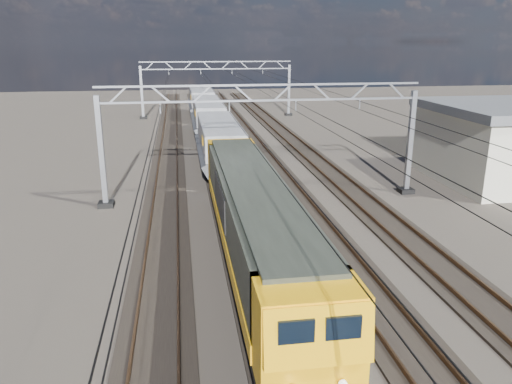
{
  "coord_description": "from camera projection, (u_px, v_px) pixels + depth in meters",
  "views": [
    {
      "loc": [
        -4.93,
        -25.38,
        9.48
      ],
      "look_at": [
        -1.37,
        -2.22,
        2.4
      ],
      "focal_mm": 35.0,
      "sensor_mm": 36.0,
      "label": 1
    }
  ],
  "objects": [
    {
      "name": "ground",
      "position": [
        274.0,
        221.0,
        27.47
      ],
      "size": [
        160.0,
        160.0,
        0.0
      ],
      "primitive_type": "plane",
      "color": "black",
      "rests_on": "ground"
    },
    {
      "name": "track_outer_west",
      "position": [
        164.0,
        226.0,
        26.58
      ],
      "size": [
        2.6,
        140.0,
        0.3
      ],
      "color": "black",
      "rests_on": "ground"
    },
    {
      "name": "track_loco",
      "position": [
        238.0,
        222.0,
        27.16
      ],
      "size": [
        2.6,
        140.0,
        0.3
      ],
      "color": "black",
      "rests_on": "ground"
    },
    {
      "name": "track_inner_east",
      "position": [
        310.0,
        218.0,
        27.74
      ],
      "size": [
        2.6,
        140.0,
        0.3
      ],
      "color": "black",
      "rests_on": "ground"
    },
    {
      "name": "track_outer_east",
      "position": [
        378.0,
        214.0,
        28.32
      ],
      "size": [
        2.6,
        140.0,
        0.3
      ],
      "color": "black",
      "rests_on": "ground"
    },
    {
      "name": "catenary_gantry_mid",
      "position": [
        263.0,
        138.0,
        30.13
      ],
      "size": [
        19.9,
        0.9,
        7.11
      ],
      "color": "#969BA4",
      "rests_on": "ground"
    },
    {
      "name": "catenary_gantry_far",
      "position": [
        217.0,
        87.0,
        64.19
      ],
      "size": [
        19.9,
        0.9,
        7.11
      ],
      "color": "#969BA4",
      "rests_on": "ground"
    },
    {
      "name": "overhead_wires",
      "position": [
        253.0,
        100.0,
        33.38
      ],
      "size": [
        12.03,
        140.0,
        0.53
      ],
      "color": "black",
      "rests_on": "ground"
    },
    {
      "name": "locomotive",
      "position": [
        254.0,
        218.0,
        21.13
      ],
      "size": [
        2.76,
        21.1,
        3.62
      ],
      "color": "black",
      "rests_on": "ground"
    },
    {
      "name": "hopper_wagon_lead",
      "position": [
        219.0,
        141.0,
        37.9
      ],
      "size": [
        3.38,
        13.0,
        3.25
      ],
      "color": "black",
      "rests_on": "ground"
    },
    {
      "name": "hopper_wagon_mid",
      "position": [
        208.0,
        115.0,
        51.34
      ],
      "size": [
        3.38,
        13.0,
        3.25
      ],
      "color": "black",
      "rests_on": "ground"
    },
    {
      "name": "hopper_wagon_third",
      "position": [
        201.0,
        100.0,
        64.77
      ],
      "size": [
        3.38,
        13.0,
        3.25
      ],
      "color": "black",
      "rests_on": "ground"
    }
  ]
}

